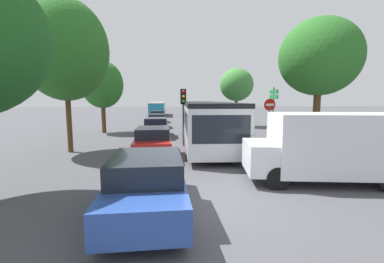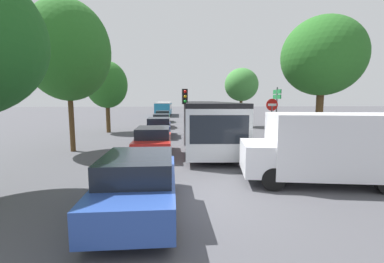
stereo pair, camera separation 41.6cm
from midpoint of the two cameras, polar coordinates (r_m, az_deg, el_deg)
name	(u,v)px [view 1 (the left image)]	position (r m, az deg, el deg)	size (l,w,h in m)	color
ground_plane	(212,202)	(7.23, 2.67, -15.30)	(200.00, 200.00, 0.00)	#47474C
articulated_bus	(202,117)	(18.70, 1.62, 3.21)	(3.97, 17.71, 2.61)	silver
city_bus_rear	(158,108)	(46.05, -7.89, 5.24)	(2.91, 11.08, 2.37)	teal
queued_car_blue	(147,184)	(6.48, -11.78, -11.27)	(1.81, 4.17, 1.44)	#284799
queued_car_red	(153,141)	(12.88, -9.53, -2.16)	(1.77, 4.07, 1.41)	#B21E19
queued_car_navy	(156,127)	(19.52, -8.63, 0.97)	(1.78, 4.10, 1.42)	navy
queued_car_tan	(157,121)	(25.97, -8.25, 2.40)	(1.70, 3.92, 1.35)	tan
queued_car_green	(157,116)	(32.36, -8.05, 3.35)	(1.77, 4.09, 1.41)	#236638
white_van	(328,146)	(9.56, 26.97, -2.81)	(5.27, 2.82, 2.31)	silver
traffic_light	(183,104)	(15.38, -2.73, 6.09)	(0.34, 0.37, 3.40)	#56595E
no_entry_sign	(269,115)	(15.81, 16.10, 3.59)	(0.70, 0.08, 2.82)	#56595E
direction_sign_post	(273,103)	(18.42, 17.02, 6.11)	(0.14, 1.40, 3.60)	#56595E
tree_left_mid	(67,53)	(15.20, -26.80, 15.33)	(4.32, 4.32, 7.84)	#51381E
tree_left_far	(102,85)	(22.82, -19.82, 9.78)	(3.39, 3.39, 5.98)	#51381E
tree_right_near	(318,59)	(15.58, 25.56, 14.29)	(4.21, 4.21, 7.05)	#51381E
tree_right_mid	(237,86)	(26.98, 9.58, 10.00)	(3.40, 3.40, 5.96)	#51381E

